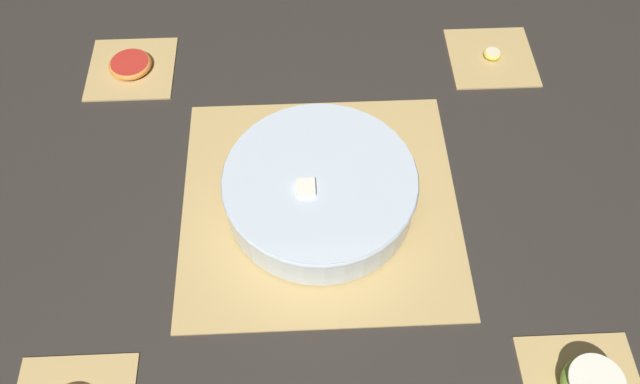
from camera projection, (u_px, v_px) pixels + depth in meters
The scene contains 7 objects.
ground_plane at pixel (320, 204), 0.97m from camera, with size 6.00×6.00×0.00m, color #2D2823.
bamboo_mat_center at pixel (320, 203), 0.97m from camera, with size 0.42×0.41×0.01m.
coaster_mat_near_left at pixel (491, 57), 1.14m from camera, with size 0.15×0.15×0.01m.
coaster_mat_near_right at pixel (132, 68), 1.13m from camera, with size 0.15×0.15×0.01m.
fruit_salad_bowl at pixel (320, 188), 0.93m from camera, with size 0.29×0.29×0.07m.
banana_coin_single at pixel (492, 54), 1.14m from camera, with size 0.03×0.03×0.01m.
grapefruit_slice at pixel (130, 64), 1.12m from camera, with size 0.08×0.08×0.01m.
Camera 1 is at (0.02, 0.53, 0.81)m, focal length 35.00 mm.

